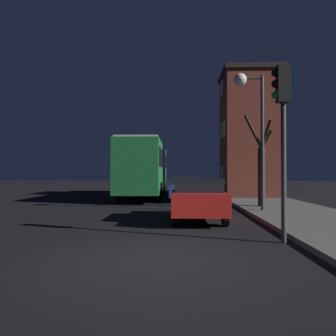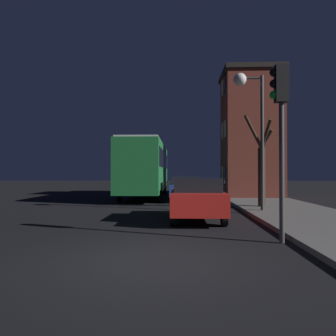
% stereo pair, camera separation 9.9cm
% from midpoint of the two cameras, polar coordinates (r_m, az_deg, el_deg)
% --- Properties ---
extents(ground_plane, '(120.00, 120.00, 0.00)m').
position_cam_midpoint_polar(ground_plane, '(6.58, -3.09, -15.64)').
color(ground_plane, black).
extents(brick_building, '(3.80, 3.89, 8.24)m').
position_cam_midpoint_polar(brick_building, '(22.48, 13.98, 5.87)').
color(brick_building, brown).
rests_on(brick_building, sidewalk).
extents(streetlamp, '(1.24, 0.53, 5.65)m').
position_cam_midpoint_polar(streetlamp, '(14.11, 13.81, 10.58)').
color(streetlamp, '#38383A').
rests_on(streetlamp, sidewalk).
extents(traffic_light, '(0.43, 0.24, 4.27)m').
position_cam_midpoint_polar(traffic_light, '(8.39, 18.90, 8.71)').
color(traffic_light, '#38383A').
rests_on(traffic_light, ground).
extents(bare_tree, '(1.41, 1.27, 4.07)m').
position_cam_midpoint_polar(bare_tree, '(15.50, 15.78, 0.19)').
color(bare_tree, '#2D2319').
rests_on(bare_tree, sidewalk).
extents(bus, '(2.48, 11.16, 3.66)m').
position_cam_midpoint_polar(bus, '(22.39, -4.11, 0.48)').
color(bus, '#1E6B33').
rests_on(bus, ground).
extents(car_near_lane, '(1.77, 4.11, 1.49)m').
position_cam_midpoint_polar(car_near_lane, '(11.65, 4.88, -5.16)').
color(car_near_lane, '#B21E19').
rests_on(car_near_lane, ground).
extents(car_mid_lane, '(1.88, 4.53, 1.45)m').
position_cam_midpoint_polar(car_mid_lane, '(19.70, 2.94, -3.45)').
color(car_mid_lane, navy).
rests_on(car_mid_lane, ground).
extents(car_far_lane, '(1.84, 3.85, 1.40)m').
position_cam_midpoint_polar(car_far_lane, '(27.75, 2.74, -2.72)').
color(car_far_lane, beige).
rests_on(car_far_lane, ground).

